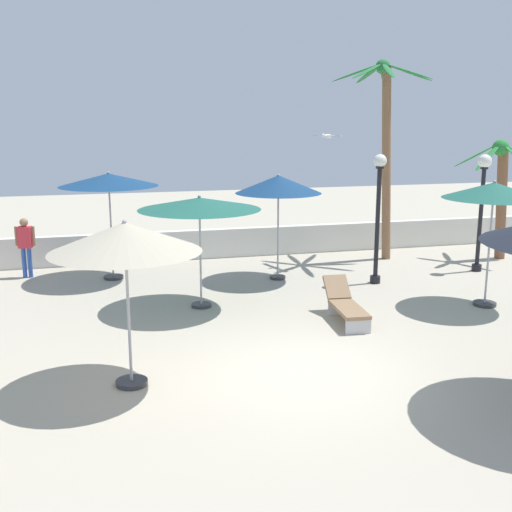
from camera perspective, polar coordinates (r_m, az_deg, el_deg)
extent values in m
plane|color=#B2A893|center=(11.45, 4.28, -10.41)|extent=(56.00, 56.00, 0.00)
cube|color=silver|center=(20.21, -4.43, 1.11)|extent=(25.20, 0.30, 0.93)
cylinder|color=#333338|center=(15.15, -4.97, -4.46)|extent=(0.47, 0.47, 0.08)
cylinder|color=#A5A5AD|center=(14.86, -5.06, -0.17)|extent=(0.05, 0.05, 2.40)
cone|color=#1E594C|center=(14.63, -5.15, 4.76)|extent=(2.87, 2.87, 0.28)
sphere|color=#99999E|center=(14.61, -5.16, 5.38)|extent=(0.08, 0.08, 0.08)
cylinder|color=#333338|center=(11.10, -11.20, -11.17)|extent=(0.54, 0.54, 0.08)
cylinder|color=#A5A5AD|center=(10.70, -11.46, -5.56)|extent=(0.05, 0.05, 2.36)
cone|color=#B7AD93|center=(10.36, -11.79, 1.68)|extent=(2.49, 2.49, 0.49)
sphere|color=#99999E|center=(10.32, -11.85, 3.02)|extent=(0.08, 0.08, 0.08)
cylinder|color=#333338|center=(16.17, 20.00, -4.09)|extent=(0.55, 0.55, 0.08)
cylinder|color=#A5A5AD|center=(15.87, 20.35, 0.35)|extent=(0.05, 0.05, 2.64)
cone|color=#1E594C|center=(15.64, 20.75, 5.58)|extent=(2.35, 2.35, 0.38)
sphere|color=#99999E|center=(15.62, 20.81, 6.31)|extent=(0.08, 0.08, 0.08)
cylinder|color=#333338|center=(17.67, 1.98, -1.94)|extent=(0.44, 0.44, 0.08)
cylinder|color=#A5A5AD|center=(17.41, 2.01, 1.86)|extent=(0.05, 0.05, 2.46)
cone|color=navy|center=(17.20, 2.04, 6.52)|extent=(2.36, 2.36, 0.49)
sphere|color=#99999E|center=(17.18, 2.05, 7.33)|extent=(0.08, 0.08, 0.08)
cylinder|color=#333338|center=(18.13, -12.79, -1.88)|extent=(0.55, 0.55, 0.08)
cylinder|color=#A5A5AD|center=(17.86, -12.98, 2.12)|extent=(0.05, 0.05, 2.65)
cone|color=navy|center=(17.66, -13.22, 6.74)|extent=(2.70, 2.70, 0.35)
sphere|color=#99999E|center=(17.64, -13.25, 7.35)|extent=(0.08, 0.08, 0.08)
cylinder|color=brown|center=(20.11, 11.73, 8.00)|extent=(0.53, 0.27, 5.92)
sphere|color=#236C35|center=(19.99, 11.42, 16.48)|extent=(0.44, 0.44, 0.44)
ellipsoid|color=#236C35|center=(20.20, 13.65, 15.88)|extent=(1.53, 0.47, 0.55)
ellipsoid|color=#236C35|center=(20.77, 11.52, 15.87)|extent=(0.91, 1.43, 0.55)
ellipsoid|color=#236C35|center=(20.65, 10.19, 15.95)|extent=(0.36, 1.54, 0.55)
ellipsoid|color=#236C35|center=(20.12, 9.08, 16.08)|extent=(1.36, 1.04, 0.55)
ellipsoid|color=#236C35|center=(19.32, 10.07, 16.20)|extent=(1.40, 0.96, 0.55)
ellipsoid|color=#236C35|center=(19.20, 11.92, 16.15)|extent=(0.55, 1.53, 0.55)
ellipsoid|color=#236C35|center=(19.71, 13.64, 15.97)|extent=(1.20, 1.23, 0.55)
cylinder|color=brown|center=(21.31, 21.35, 4.41)|extent=(0.51, 0.32, 3.53)
sphere|color=#257C33|center=(21.05, 21.30, 9.14)|extent=(0.51, 0.51, 0.51)
ellipsoid|color=#257C33|center=(21.72, 20.41, 8.58)|extent=(0.41, 1.30, 0.79)
ellipsoid|color=#257C33|center=(21.10, 19.25, 8.57)|extent=(1.14, 0.94, 0.79)
ellipsoid|color=#257C33|center=(20.42, 20.27, 8.39)|extent=(1.24, 0.75, 0.79)
cylinder|color=black|center=(17.50, 10.74, -2.10)|extent=(0.28, 0.28, 0.20)
cylinder|color=black|center=(17.19, 10.94, 2.66)|extent=(0.12, 0.12, 3.15)
cylinder|color=black|center=(17.00, 11.16, 7.88)|extent=(0.22, 0.22, 0.06)
sphere|color=white|center=(16.99, 11.19, 8.47)|extent=(0.35, 0.35, 0.35)
cylinder|color=black|center=(19.64, 19.36, -0.99)|extent=(0.28, 0.28, 0.20)
cylinder|color=black|center=(19.38, 19.66, 3.06)|extent=(0.12, 0.12, 3.02)
cylinder|color=black|center=(19.21, 19.99, 7.51)|extent=(0.22, 0.22, 0.06)
sphere|color=white|center=(19.20, 20.03, 8.08)|extent=(0.39, 0.39, 0.39)
cube|color=#B7B7BC|center=(13.38, 9.26, -6.29)|extent=(0.55, 0.08, 0.35)
cube|color=#B7B7BC|center=(14.55, 7.59, -4.68)|extent=(0.55, 0.08, 0.35)
cube|color=#8C6B4C|center=(13.91, 8.41, -4.77)|extent=(0.66, 1.44, 0.08)
cube|color=#8C6B4C|center=(14.68, 7.34, -2.82)|extent=(0.59, 0.59, 0.48)
cylinder|color=#3359B2|center=(18.84, -19.81, -0.56)|extent=(0.12, 0.12, 0.86)
cylinder|color=#3359B2|center=(18.89, -20.27, -0.56)|extent=(0.12, 0.12, 0.86)
cube|color=#D8333F|center=(18.72, -20.21, 1.62)|extent=(0.40, 0.31, 0.61)
sphere|color=#936B4C|center=(18.65, -20.30, 2.88)|extent=(0.23, 0.23, 0.23)
cylinder|color=#936B4C|center=(18.64, -19.51, 1.72)|extent=(0.08, 0.08, 0.55)
cylinder|color=#936B4C|center=(18.79, -20.91, 1.70)|extent=(0.08, 0.08, 0.55)
ellipsoid|color=white|center=(19.09, 6.52, 10.73)|extent=(0.34, 0.21, 0.12)
sphere|color=white|center=(18.98, 6.11, 10.82)|extent=(0.10, 0.10, 0.10)
cube|color=silver|center=(18.83, 7.13, 10.75)|extent=(0.32, 0.66, 0.02)
cube|color=silver|center=(19.34, 5.92, 10.83)|extent=(0.32, 0.66, 0.06)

